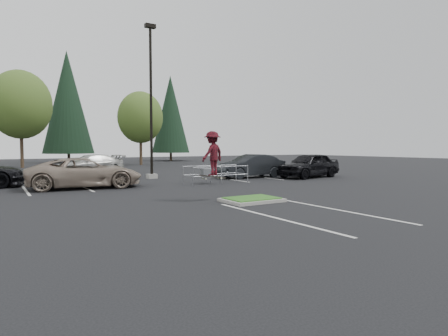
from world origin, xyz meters
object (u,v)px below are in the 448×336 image
decid_c (140,119)px  car_r_charc (250,166)px  decid_b (20,107)px  car_l_tan (85,173)px  skateboarder (212,154)px  conif_b (68,102)px  car_far_silver (91,164)px  light_pole (151,110)px  conif_c (171,114)px  cart_corral (210,172)px  car_r_black (309,165)px

decid_c → car_r_charc: bearing=-88.6°
decid_b → car_l_tan: decid_b is taller
skateboarder → car_r_charc: 11.20m
conif_b → car_far_silver: (-2.13, -22.50, -7.09)m
light_pole → decid_b: light_pole is taller
conif_c → cart_corral: (-11.92, -32.54, -6.19)m
conif_b → car_far_silver: 23.69m
car_l_tan → decid_b: bearing=11.9°
light_pole → car_l_tan: light_pole is taller
decid_c → car_far_silver: bearing=-124.5°
decid_b → skateboarder: size_ratio=5.12×
conif_b → cart_corral: bearing=-86.4°
car_r_black → skateboarder: bearing=-70.3°
car_r_black → conif_c: bearing=164.5°
decid_b → decid_c: bearing=-3.3°
skateboarder → conif_b: bearing=-114.1°
conif_c → car_far_silver: (-16.13, -21.50, -6.09)m
cart_corral → car_far_silver: 11.82m
light_pole → decid_c: light_pole is taller
light_pole → car_far_silver: bearing=113.7°
light_pole → conif_b: conif_b is taller
skateboarder → car_far_silver: size_ratio=0.36×
car_l_tan → car_far_silver: (2.37, 9.58, -0.03)m
car_r_black → conif_b: bearing=-171.8°
decid_c → car_r_black: bearing=-80.0°
conif_c → car_r_black: (-4.00, -32.50, -5.99)m
decid_c → car_r_charc: (0.51, -20.77, -4.46)m
decid_c → cart_corral: bearing=-99.7°
skateboarder → car_far_silver: 17.06m
cart_corral → decid_c: bearing=80.9°
decid_c → car_l_tan: bearing=-116.1°
decid_c → skateboarder: bearing=-104.0°
conif_c → car_r_charc: (-7.50, -30.44, -6.05)m
cart_corral → car_far_silver: (-4.22, 11.04, 0.10)m
conif_b → decid_c: bearing=-60.7°
conif_b → cart_corral: size_ratio=3.93×
light_pole → skateboarder: 11.45m
car_r_charc → car_r_black: car_r_black is taller
car_r_black → car_far_silver: bearing=-140.7°
decid_c → conif_c: (8.01, 9.67, 1.59)m
car_r_charc → car_r_black: 4.06m
cart_corral → car_l_tan: car_l_tan is taller
skateboarder → car_r_black: size_ratio=0.38×
conif_b → conif_c: (14.00, -1.00, -1.00)m
conif_c → cart_corral: bearing=-110.1°
conif_b → car_l_tan: size_ratio=2.56×
light_pole → car_r_black: size_ratio=2.02×
conif_b → car_r_charc: (6.50, -31.44, -7.05)m
decid_b → cart_corral: (8.09, -23.57, -5.39)m
car_far_silver → cart_corral: bearing=8.4°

